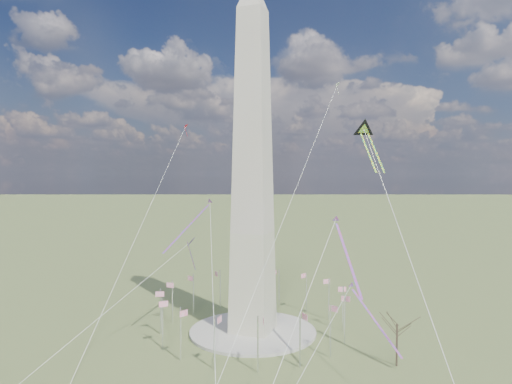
% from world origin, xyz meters
% --- Properties ---
extents(ground, '(2000.00, 2000.00, 0.00)m').
position_xyz_m(ground, '(0.00, 0.00, 0.00)').
color(ground, '#526331').
rests_on(ground, ground).
extents(plaza, '(36.00, 36.00, 0.80)m').
position_xyz_m(plaza, '(0.00, 0.00, 0.40)').
color(plaza, '#A09E92').
rests_on(plaza, ground).
extents(washington_monument, '(15.56, 15.56, 100.00)m').
position_xyz_m(washington_monument, '(0.00, 0.00, 47.95)').
color(washington_monument, '#AFA993').
rests_on(washington_monument, plaza).
extents(flagpole_ring, '(54.40, 54.40, 13.00)m').
position_xyz_m(flagpole_ring, '(-0.00, -0.00, 7.27)').
color(flagpole_ring, white).
rests_on(flagpole_ring, ground).
extents(tree_near, '(8.59, 8.59, 15.04)m').
position_xyz_m(tree_near, '(39.66, -9.85, 10.72)').
color(tree_near, '#4A3A2D').
rests_on(tree_near, ground).
extents(kite_delta_black, '(10.47, 18.25, 14.95)m').
position_xyz_m(kite_delta_black, '(29.89, 7.97, 56.66)').
color(kite_delta_black, black).
rests_on(kite_delta_black, ground).
extents(kite_diamond_purple, '(1.85, 3.32, 10.46)m').
position_xyz_m(kite_diamond_purple, '(-22.56, 5.78, 23.16)').
color(kite_diamond_purple, '#361664').
rests_on(kite_diamond_purple, ground).
extents(kite_streamer_left, '(10.12, 20.83, 15.24)m').
position_xyz_m(kite_streamer_left, '(27.78, -14.45, 28.87)').
color(kite_streamer_left, red).
rests_on(kite_streamer_left, ground).
extents(kite_streamer_mid, '(5.92, 19.23, 13.42)m').
position_xyz_m(kite_streamer_mid, '(-14.74, -7.25, 32.61)').
color(kite_streamer_mid, red).
rests_on(kite_streamer_mid, ground).
extents(kite_streamer_right, '(14.65, 14.86, 13.51)m').
position_xyz_m(kite_streamer_right, '(32.39, -4.19, 11.00)').
color(kite_streamer_right, red).
rests_on(kite_streamer_right, ground).
extents(kite_small_red, '(1.51, 2.28, 4.92)m').
position_xyz_m(kite_small_red, '(-43.68, 41.99, 63.79)').
color(kite_small_red, red).
rests_on(kite_small_red, ground).
extents(kite_small_white, '(1.57, 2.25, 4.69)m').
position_xyz_m(kite_small_white, '(16.47, 42.83, 76.59)').
color(kite_small_white, silver).
rests_on(kite_small_white, ground).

